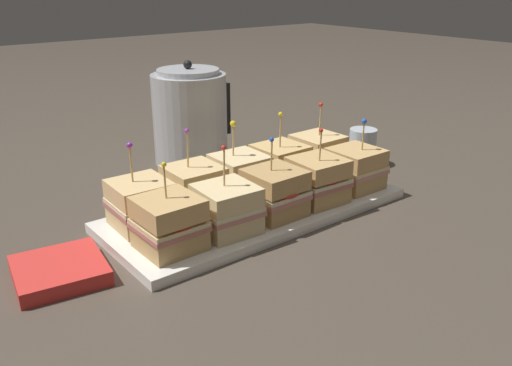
{
  "coord_description": "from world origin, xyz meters",
  "views": [
    {
      "loc": [
        -0.58,
        -0.74,
        0.43
      ],
      "look_at": [
        0.0,
        0.0,
        0.06
      ],
      "focal_mm": 38.0,
      "sensor_mm": 36.0,
      "label": 1
    }
  ],
  "objects_px": {
    "sandwich_back_left": "(194,189)",
    "sandwich_back_far_right": "(318,155)",
    "sandwich_back_center": "(239,177)",
    "sandwich_back_far_left": "(140,204)",
    "napkin_stack": "(60,271)",
    "sandwich_back_right": "(280,166)",
    "drinking_glass": "(362,147)",
    "sandwich_front_left": "(227,209)",
    "sandwich_front_right": "(318,180)",
    "serving_platter": "(256,209)",
    "sandwich_front_far_left": "(169,224)",
    "sandwich_front_center": "(274,193)",
    "kettle_steel": "(190,117)",
    "sandwich_front_far_right": "(355,168)"
  },
  "relations": [
    {
      "from": "serving_platter",
      "to": "sandwich_back_far_right",
      "type": "distance_m",
      "value": 0.23
    },
    {
      "from": "sandwich_back_center",
      "to": "sandwich_back_right",
      "type": "height_order",
      "value": "sandwich_back_right"
    },
    {
      "from": "serving_platter",
      "to": "sandwich_front_left",
      "type": "height_order",
      "value": "sandwich_front_left"
    },
    {
      "from": "sandwich_back_far_left",
      "to": "sandwich_back_right",
      "type": "relative_size",
      "value": 0.96
    },
    {
      "from": "sandwich_front_left",
      "to": "sandwich_back_far_right",
      "type": "distance_m",
      "value": 0.34
    },
    {
      "from": "sandwich_front_right",
      "to": "sandwich_front_far_left",
      "type": "bearing_deg",
      "value": 178.97
    },
    {
      "from": "serving_platter",
      "to": "sandwich_back_far_left",
      "type": "xyz_separation_m",
      "value": [
        -0.21,
        0.05,
        0.05
      ]
    },
    {
      "from": "sandwich_front_right",
      "to": "sandwich_back_far_left",
      "type": "height_order",
      "value": "sandwich_back_far_left"
    },
    {
      "from": "sandwich_front_center",
      "to": "sandwich_back_far_right",
      "type": "xyz_separation_m",
      "value": [
        0.22,
        0.11,
        0.0
      ]
    },
    {
      "from": "sandwich_back_far_left",
      "to": "kettle_steel",
      "type": "bearing_deg",
      "value": 45.69
    },
    {
      "from": "serving_platter",
      "to": "sandwich_back_far_right",
      "type": "height_order",
      "value": "sandwich_back_far_right"
    },
    {
      "from": "sandwich_front_far_left",
      "to": "sandwich_front_left",
      "type": "distance_m",
      "value": 0.11
    },
    {
      "from": "kettle_steel",
      "to": "sandwich_back_far_left",
      "type": "bearing_deg",
      "value": -134.31
    },
    {
      "from": "sandwich_front_center",
      "to": "sandwich_back_far_right",
      "type": "bearing_deg",
      "value": 27.12
    },
    {
      "from": "serving_platter",
      "to": "sandwich_front_center",
      "type": "bearing_deg",
      "value": -90.65
    },
    {
      "from": "sandwich_back_far_right",
      "to": "kettle_steel",
      "type": "distance_m",
      "value": 0.32
    },
    {
      "from": "sandwich_front_far_left",
      "to": "sandwich_front_right",
      "type": "height_order",
      "value": "sandwich_front_right"
    },
    {
      "from": "sandwich_front_far_right",
      "to": "sandwich_front_far_left",
      "type": "bearing_deg",
      "value": 179.81
    },
    {
      "from": "sandwich_back_center",
      "to": "sandwich_back_far_left",
      "type": "bearing_deg",
      "value": 179.08
    },
    {
      "from": "sandwich_front_center",
      "to": "drinking_glass",
      "type": "relative_size",
      "value": 1.67
    },
    {
      "from": "sandwich_front_left",
      "to": "sandwich_back_center",
      "type": "height_order",
      "value": "sandwich_back_center"
    },
    {
      "from": "kettle_steel",
      "to": "sandwich_back_far_right",
      "type": "bearing_deg",
      "value": -63.24
    },
    {
      "from": "sandwich_back_far_right",
      "to": "sandwich_back_right",
      "type": "bearing_deg",
      "value": -177.8
    },
    {
      "from": "sandwich_back_right",
      "to": "kettle_steel",
      "type": "height_order",
      "value": "kettle_steel"
    },
    {
      "from": "drinking_glass",
      "to": "sandwich_front_far_left",
      "type": "bearing_deg",
      "value": -168.69
    },
    {
      "from": "sandwich_back_left",
      "to": "sandwich_back_center",
      "type": "bearing_deg",
      "value": 0.03
    },
    {
      "from": "sandwich_front_far_right",
      "to": "sandwich_back_center",
      "type": "height_order",
      "value": "sandwich_back_center"
    },
    {
      "from": "sandwich_front_right",
      "to": "drinking_glass",
      "type": "xyz_separation_m",
      "value": [
        0.27,
        0.12,
        -0.02
      ]
    },
    {
      "from": "sandwich_front_left",
      "to": "sandwich_front_right",
      "type": "xyz_separation_m",
      "value": [
        0.21,
        -0.0,
        0.0
      ]
    },
    {
      "from": "serving_platter",
      "to": "sandwich_back_center",
      "type": "distance_m",
      "value": 0.07
    },
    {
      "from": "sandwich_back_far_left",
      "to": "sandwich_back_right",
      "type": "distance_m",
      "value": 0.31
    },
    {
      "from": "napkin_stack",
      "to": "sandwich_back_right",
      "type": "bearing_deg",
      "value": 6.5
    },
    {
      "from": "sandwich_back_center",
      "to": "sandwich_back_right",
      "type": "xyz_separation_m",
      "value": [
        0.1,
        0.0,
        -0.0
      ]
    },
    {
      "from": "sandwich_front_center",
      "to": "kettle_steel",
      "type": "height_order",
      "value": "kettle_steel"
    },
    {
      "from": "sandwich_front_far_right",
      "to": "sandwich_back_far_right",
      "type": "relative_size",
      "value": 0.93
    },
    {
      "from": "sandwich_back_center",
      "to": "sandwich_back_far_right",
      "type": "distance_m",
      "value": 0.22
    },
    {
      "from": "kettle_steel",
      "to": "sandwich_front_far_right",
      "type": "bearing_deg",
      "value": -69.69
    },
    {
      "from": "sandwich_back_far_left",
      "to": "sandwich_back_center",
      "type": "xyz_separation_m",
      "value": [
        0.21,
        -0.0,
        0.0
      ]
    },
    {
      "from": "sandwich_front_far_left",
      "to": "sandwich_front_left",
      "type": "relative_size",
      "value": 0.95
    },
    {
      "from": "sandwich_back_far_right",
      "to": "sandwich_back_far_left",
      "type": "bearing_deg",
      "value": -179.8
    },
    {
      "from": "napkin_stack",
      "to": "drinking_glass",
      "type": "bearing_deg",
      "value": 5.34
    },
    {
      "from": "sandwich_front_far_right",
      "to": "sandwich_back_center",
      "type": "bearing_deg",
      "value": 154.63
    },
    {
      "from": "sandwich_front_far_right",
      "to": "sandwich_back_right",
      "type": "xyz_separation_m",
      "value": [
        -0.11,
        0.1,
        0.0
      ]
    },
    {
      "from": "sandwich_front_center",
      "to": "sandwich_back_left",
      "type": "bearing_deg",
      "value": 134.41
    },
    {
      "from": "sandwich_back_left",
      "to": "sandwich_back_far_right",
      "type": "bearing_deg",
      "value": 0.88
    },
    {
      "from": "sandwich_front_right",
      "to": "sandwich_back_left",
      "type": "distance_m",
      "value": 0.24
    },
    {
      "from": "serving_platter",
      "to": "sandwich_front_right",
      "type": "xyz_separation_m",
      "value": [
        0.11,
        -0.06,
        0.05
      ]
    },
    {
      "from": "sandwich_back_left",
      "to": "sandwich_back_far_right",
      "type": "relative_size",
      "value": 1.0
    },
    {
      "from": "sandwich_back_center",
      "to": "sandwich_back_left",
      "type": "bearing_deg",
      "value": -179.97
    },
    {
      "from": "sandwich_front_left",
      "to": "drinking_glass",
      "type": "distance_m",
      "value": 0.5
    }
  ]
}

